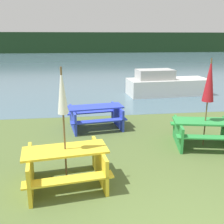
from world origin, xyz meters
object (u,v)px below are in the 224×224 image
(picnic_table_green, at_px, (204,130))
(boat, at_px, (166,85))
(umbrella_white, at_px, (62,94))
(picnic_table_blue, at_px, (96,115))
(picnic_table_yellow, at_px, (66,164))
(umbrella_crimson, at_px, (209,81))

(picnic_table_green, height_order, boat, boat)
(picnic_table_green, xyz_separation_m, umbrella_white, (-3.83, -1.61, 1.50))
(picnic_table_blue, xyz_separation_m, umbrella_white, (-0.86, -3.52, 1.49))
(picnic_table_green, bearing_deg, umbrella_white, -157.21)
(umbrella_white, bearing_deg, picnic_table_yellow, -63.43)
(picnic_table_green, relative_size, umbrella_crimson, 0.81)
(picnic_table_green, height_order, umbrella_crimson, umbrella_crimson)
(picnic_table_green, relative_size, boat, 0.45)
(picnic_table_blue, distance_m, boat, 6.46)
(picnic_table_yellow, bearing_deg, umbrella_crimson, 22.79)
(picnic_table_green, bearing_deg, boat, 80.36)
(picnic_table_yellow, height_order, picnic_table_green, picnic_table_yellow)
(umbrella_crimson, bearing_deg, picnic_table_yellow, -157.21)
(picnic_table_blue, distance_m, umbrella_crimson, 3.80)
(umbrella_crimson, xyz_separation_m, boat, (1.17, 6.87, -1.33))
(picnic_table_blue, bearing_deg, picnic_table_yellow, -103.72)
(umbrella_crimson, xyz_separation_m, umbrella_white, (-3.83, -1.61, 0.09))
(picnic_table_green, relative_size, picnic_table_blue, 1.00)
(umbrella_white, relative_size, boat, 0.56)
(picnic_table_yellow, xyz_separation_m, boat, (4.99, 8.48, 0.06))
(picnic_table_yellow, distance_m, picnic_table_green, 4.15)
(picnic_table_yellow, distance_m, boat, 9.84)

